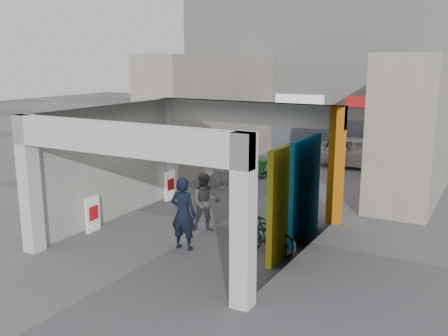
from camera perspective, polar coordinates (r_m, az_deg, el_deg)
The scene contains 21 objects.
ground at distance 14.88m, azimuth -1.11°, elevation -6.53°, with size 90.00×90.00×0.00m, color #5E5E63.
arcade_canopy at distance 13.34m, azimuth -0.93°, elevation 1.49°, with size 6.40×6.45×6.40m.
far_building at distance 27.10m, azimuth 14.26°, elevation 10.24°, with size 18.00×4.08×8.00m.
plaza_bldg_left at distance 22.94m, azimuth -1.35°, elevation 6.56°, with size 2.00×9.00×5.00m, color #AEA490.
plaza_bldg_right at distance 19.95m, azimuth 21.58°, elevation 4.82°, with size 2.00×9.00×5.00m, color #AEA490.
bollard_left at distance 17.63m, azimuth -1.65°, elevation -2.11°, with size 0.09×0.09×0.82m, color gray.
bollard_center at distance 16.80m, azimuth 3.00°, elevation -2.76°, with size 0.09×0.09×0.88m, color gray.
bollard_right at distance 15.99m, azimuth 8.00°, elevation -3.45°, with size 0.09×0.09×0.99m, color gray.
advert_board_near at distance 14.70m, azimuth -14.78°, elevation -5.12°, with size 0.14×0.55×1.00m.
advert_board_far at distance 17.47m, azimuth -6.21°, elevation -2.00°, with size 0.11×0.55×1.00m.
cafe_set at distance 19.24m, azimuth 0.24°, elevation -1.07°, with size 1.64×1.32×0.99m.
produce_stand at distance 20.80m, azimuth 3.52°, elevation -0.26°, with size 1.08×0.58×0.71m.
crate_stack at distance 21.06m, azimuth 9.34°, elevation -0.25°, with size 0.51×0.44×0.56m.
border_collie at distance 14.11m, azimuth 1.54°, elevation -6.57°, with size 0.22×0.44×0.60m.
man_with_dog at distance 12.85m, azimuth -4.68°, elevation -5.20°, with size 0.69×0.45×1.90m, color black.
man_back_turned at distance 14.14m, azimuth -2.13°, elevation -3.98°, with size 0.82×0.64×1.69m, color #3F3F42.
man_elderly at distance 14.70m, azimuth 8.31°, elevation -3.72°, with size 0.76×0.50×1.56m, color #5A76AF.
man_crates at distance 22.35m, azimuth 12.77°, elevation 2.04°, with size 1.09×0.46×1.87m, color black.
bicycle_front at distance 13.37m, azimuth 5.03°, elevation -6.70°, with size 0.61×1.75×0.92m, color black.
bicycle_rear at distance 12.69m, azimuth 5.08°, elevation -7.73°, with size 0.44×1.55×0.93m, color black.
white_van at distance 23.15m, azimuth 15.93°, elevation 1.68°, with size 1.70×4.22×1.44m, color silver.
Camera 1 is at (7.14, -12.13, 4.81)m, focal length 40.00 mm.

